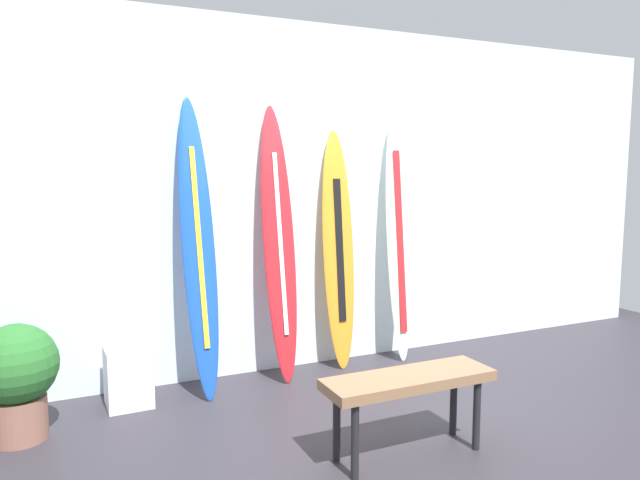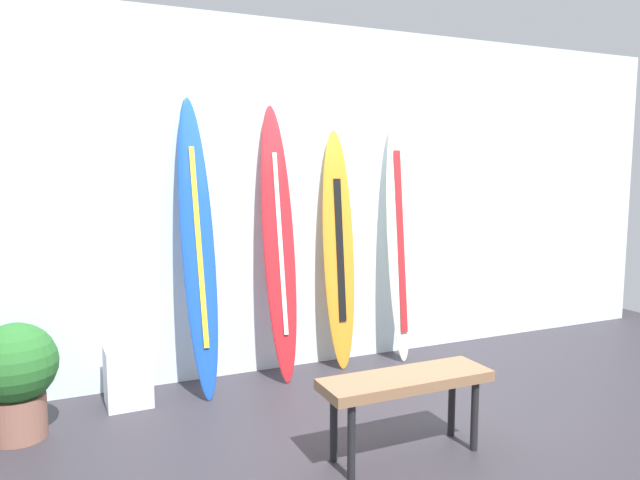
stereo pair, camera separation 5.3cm
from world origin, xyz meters
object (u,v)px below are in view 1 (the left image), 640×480
surfboard_crimson (279,245)px  surfboard_sunset (338,250)px  surfboard_cobalt (198,247)px  surfboard_ivory (398,241)px  bench (409,386)px  potted_plant (17,375)px  display_block_left (128,376)px

surfboard_crimson → surfboard_sunset: 0.55m
surfboard_cobalt → surfboard_ivory: (1.74, 0.09, -0.06)m
surfboard_cobalt → bench: 1.81m
surfboard_crimson → surfboard_ivory: (1.10, 0.03, -0.03)m
surfboard_sunset → surfboard_ivory: bearing=-2.8°
surfboard_sunset → potted_plant: surfboard_sunset is taller
surfboard_cobalt → surfboard_ivory: size_ratio=1.06×
surfboard_crimson → surfboard_cobalt: bearing=-175.4°
surfboard_crimson → potted_plant: size_ratio=2.97×
surfboard_ivory → potted_plant: (-2.92, -0.39, -0.61)m
potted_plant → bench: bearing=-29.4°
potted_plant → bench: size_ratio=0.71×
surfboard_crimson → surfboard_sunset: (0.54, 0.06, -0.08)m
display_block_left → potted_plant: 0.75m
surfboard_sunset → display_block_left: surfboard_sunset is taller
surfboard_ivory → display_block_left: surfboard_ivory is taller
surfboard_cobalt → potted_plant: surfboard_cobalt is taller
surfboard_cobalt → display_block_left: bearing=-176.8°
surfboard_cobalt → bench: (0.85, -1.45, -0.67)m
surfboard_ivory → display_block_left: 2.40m
surfboard_crimson → surfboard_ivory: size_ratio=1.04×
surfboard_cobalt → potted_plant: 1.40m
surfboard_crimson → surfboard_ivory: 1.10m
surfboard_cobalt → potted_plant: (-1.19, -0.30, -0.67)m
surfboard_ivory → bench: size_ratio=2.03×
surfboard_sunset → potted_plant: bearing=-170.0°
surfboard_crimson → bench: 1.65m
surfboard_crimson → potted_plant: surfboard_crimson is taller
surfboard_crimson → bench: size_ratio=2.12×
surfboard_crimson → display_block_left: (-1.15, -0.08, -0.85)m
surfboard_ivory → surfboard_crimson: bearing=-178.2°
surfboard_ivory → surfboard_sunset: bearing=177.2°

